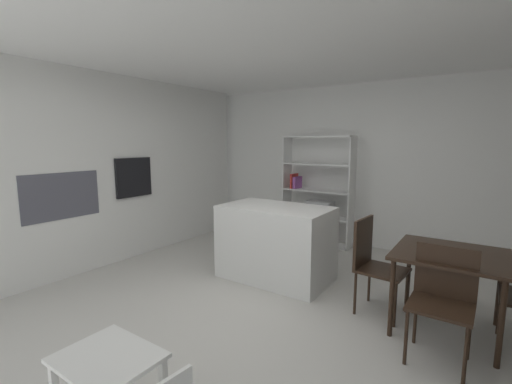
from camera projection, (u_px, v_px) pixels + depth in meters
ground_plane at (253, 312)px, 3.52m from camera, size 8.71×8.71×0.00m
ceiling_slab at (252, 35)px, 3.14m from camera, size 6.34×5.95×0.06m
back_partition at (353, 166)px, 5.74m from camera, size 6.34×0.06×2.66m
tall_cabinet_run_left at (91, 170)px, 4.89m from camera, size 0.64×5.37×2.66m
cabinet_niche_splashback at (62, 196)px, 4.26m from camera, size 0.01×0.95×0.58m
built_in_oven at (134, 177)px, 5.09m from camera, size 0.06×0.59×0.58m
kitchen_island at (276, 243)px, 4.35m from camera, size 1.35×0.80×0.93m
open_bookshelf at (316, 197)px, 5.84m from camera, size 1.20×0.32×1.82m
child_table at (108, 369)px, 2.04m from camera, size 0.58×0.47×0.48m
dining_table at (450, 262)px, 3.09m from camera, size 0.91×0.87×0.74m
dining_chair_island_side at (372, 258)px, 3.50m from camera, size 0.48×0.47×0.96m
dining_chair_near at (443, 292)px, 2.73m from camera, size 0.46×0.42×0.90m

